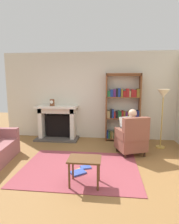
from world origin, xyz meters
TOP-DOWN VIEW (x-y plane):
  - ground at (0.00, 0.00)m, footprint 14.00×14.00m
  - back_wall at (0.00, 2.55)m, footprint 5.60×0.10m
  - area_rug at (0.00, 0.30)m, footprint 2.40×1.80m
  - fireplace at (-1.03, 2.30)m, footprint 1.32×0.64m
  - mantel_clock at (-1.16, 2.20)m, footprint 0.14×0.14m
  - bookshelf at (0.99, 2.33)m, footprint 1.03×0.32m
  - armchair_reading at (1.15, 1.17)m, footprint 0.82×0.81m
  - seated_reader at (1.11, 1.27)m, footprint 0.49×0.59m
  - side_table at (0.18, -0.31)m, footprint 0.56×0.39m
  - scattered_books at (0.03, 0.14)m, footprint 0.42×0.53m
  - floor_lamp at (2.00, 1.78)m, footprint 0.32×0.32m

SIDE VIEW (x-z plane):
  - ground at x=0.00m, z-range 0.00..0.00m
  - area_rug at x=0.00m, z-range 0.00..0.01m
  - scattered_books at x=0.03m, z-range 0.01..0.04m
  - side_table at x=0.18m, z-range 0.16..0.65m
  - armchair_reading at x=1.15m, z-range -0.06..0.91m
  - fireplace at x=-1.03m, z-range 0.03..1.10m
  - seated_reader at x=1.11m, z-range 0.05..1.19m
  - bookshelf at x=0.99m, z-range -0.05..1.99m
  - mantel_clock at x=-1.16m, z-range 1.06..1.27m
  - floor_lamp at x=2.00m, z-range 0.55..2.15m
  - back_wall at x=0.00m, z-range 0.00..2.70m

